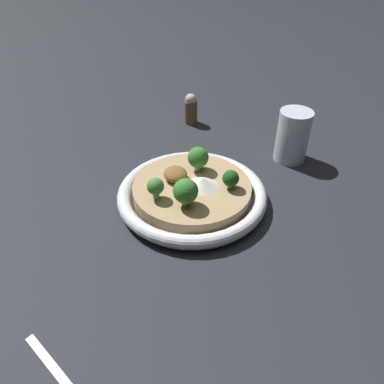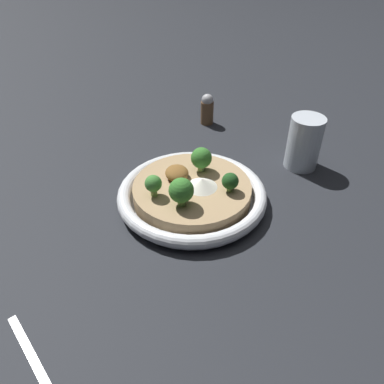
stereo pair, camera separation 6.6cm
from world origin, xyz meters
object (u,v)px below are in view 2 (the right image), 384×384
Objects in this scene: broccoli_front_right at (153,184)px; pepper_shaker at (207,109)px; broccoli_left at (201,158)px; risotto_bowl at (192,194)px; broccoli_right at (181,191)px; broccoli_back at (230,181)px; drinking_glass at (304,143)px.

pepper_shaker is at bearing 154.91° from broccoli_front_right.
pepper_shaker is (-0.26, 0.06, -0.03)m from broccoli_left.
broccoli_front_right is (0.02, -0.07, 0.04)m from risotto_bowl.
broccoli_right reaches higher than broccoli_front_right.
broccoli_front_right is at bearing -126.24° from broccoli_right.
broccoli_back reaches higher than risotto_bowl.
pepper_shaker is at bearing 164.70° from risotto_bowl.
broccoli_left reaches higher than broccoli_back.
broccoli_right is 0.37m from pepper_shaker.
broccoli_front_right is 0.52× the size of pepper_shaker.
pepper_shaker is (-0.32, 0.15, -0.02)m from broccoli_front_right.
drinking_glass is 0.26m from pepper_shaker.
broccoli_back is (-0.02, 0.09, -0.01)m from broccoli_right.
broccoli_right reaches higher than broccoli_left.
drinking_glass reaches higher than risotto_bowl.
drinking_glass reaches higher than pepper_shaker.
broccoli_left is 0.11m from broccoli_front_right.
risotto_bowl is 0.08m from broccoli_front_right.
drinking_glass is (-0.10, 0.30, -0.01)m from broccoli_front_right.
broccoli_back is 0.32× the size of drinking_glass.
broccoli_right is 0.66× the size of pepper_shaker.
broccoli_back is at bearing 87.00° from broccoli_front_right.
broccoli_back is at bearing 28.72° from broccoli_left.
risotto_bowl is 0.25m from drinking_glass.
drinking_glass is (-0.14, 0.26, -0.01)m from broccoli_right.
risotto_bowl is 5.77× the size of broccoli_left.
broccoli_back is 0.46× the size of pepper_shaker.
drinking_glass is (-0.09, 0.24, 0.04)m from risotto_bowl.
broccoli_front_right is at bearing -93.00° from broccoli_back.
broccoli_right is at bearing 53.76° from broccoli_front_right.
broccoli_right is 0.46× the size of drinking_glass.
broccoli_back is at bearing 67.06° from risotto_bowl.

